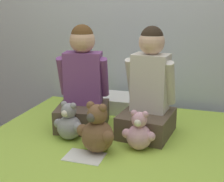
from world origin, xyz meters
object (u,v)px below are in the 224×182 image
child_on_left (83,87)px  teddy_bear_between_children (97,131)px  teddy_bear_held_by_right_child (139,133)px  sign_card (84,157)px  teddy_bear_held_by_left_child (69,124)px  pillow_at_headboard (130,104)px  child_on_right (149,93)px

child_on_left → teddy_bear_between_children: child_on_left is taller
teddy_bear_held_by_right_child → teddy_bear_between_children: size_ratio=0.80×
teddy_bear_held_by_right_child → sign_card: 0.33m
teddy_bear_held_by_left_child → teddy_bear_between_children: teddy_bear_between_children is taller
pillow_at_headboard → sign_card: pillow_at_headboard is taller
teddy_bear_between_children → sign_card: (-0.04, -0.09, -0.12)m
teddy_bear_held_by_left_child → teddy_bear_held_by_right_child: size_ratio=1.03×
child_on_left → child_on_right: 0.44m
teddy_bear_held_by_left_child → child_on_left: bearing=102.4°
child_on_left → teddy_bear_held_by_right_child: size_ratio=2.93×
child_on_right → teddy_bear_held_by_right_child: size_ratio=2.93×
child_on_right → sign_card: child_on_right is taller
pillow_at_headboard → teddy_bear_between_children: bearing=-90.4°
child_on_left → teddy_bear_held_by_right_child: bearing=-40.6°
child_on_left → sign_card: 0.54m
teddy_bear_held_by_right_child → teddy_bear_held_by_left_child: bearing=179.8°
child_on_right → sign_card: (-0.26, -0.43, -0.26)m
child_on_left → teddy_bear_held_by_left_child: child_on_left is taller
teddy_bear_between_children → pillow_at_headboard: teddy_bear_between_children is taller
child_on_left → teddy_bear_held_by_left_child: bearing=-100.1°
teddy_bear_held_by_right_child → sign_card: size_ratio=1.09×
teddy_bear_held_by_left_child → sign_card: bearing=-36.2°
child_on_right → sign_card: size_ratio=3.21×
child_on_left → teddy_bear_held_by_left_child: size_ratio=2.85×
teddy_bear_held_by_left_child → pillow_at_headboard: (0.22, 0.62, -0.04)m
child_on_right → teddy_bear_held_by_right_child: child_on_right is taller
teddy_bear_held_by_left_child → pillow_at_headboard: size_ratio=0.51×
pillow_at_headboard → child_on_left: bearing=-120.8°
child_on_left → sign_card: (0.18, -0.43, -0.27)m
child_on_left → sign_card: child_on_left is taller
child_on_left → child_on_right: same height
child_on_right → pillow_at_headboard: size_ratio=1.46×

